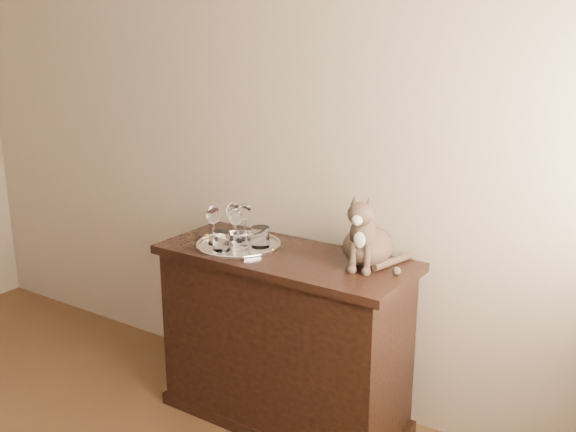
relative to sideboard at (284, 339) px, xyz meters
The scene contains 11 objects.
wall_back 1.15m from the sideboard, 152.68° to the left, with size 4.00×0.10×2.70m, color tan.
sideboard is the anchor object (origin of this frame).
tray 0.49m from the sideboard, behind, with size 0.40×0.40×0.01m, color white.
wine_glass_a 0.62m from the sideboard, behind, with size 0.07×0.07×0.18m, color silver, non-canonical shape.
wine_glass_b 0.59m from the sideboard, 168.19° to the left, with size 0.07×0.07×0.18m, color white, non-canonical shape.
wine_glass_c 0.64m from the sideboard, 168.33° to the right, with size 0.07×0.07×0.18m, color white, non-canonical shape.
wine_glass_d 0.58m from the sideboard, behind, with size 0.06×0.06×0.17m, color silver, non-canonical shape.
tumbler_a 0.52m from the sideboard, 157.49° to the right, with size 0.07×0.07×0.08m, color white.
tumbler_b 0.56m from the sideboard, 152.31° to the right, with size 0.08×0.08×0.09m, color white.
tumbler_c 0.50m from the sideboard, behind, with size 0.09×0.09×0.10m, color white.
cat 0.71m from the sideboard, 12.96° to the left, with size 0.33×0.31×0.33m, color #4B3B2D, non-canonical shape.
Camera 1 is at (2.14, -0.36, 1.81)m, focal length 40.00 mm.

